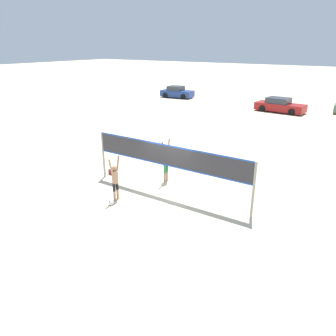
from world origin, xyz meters
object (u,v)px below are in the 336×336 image
volleyball_net (168,159)px  player_blocker (166,160)px  volleyball (111,203)px  parked_car_near (177,92)px  player_spiker (115,178)px  gear_bag (113,172)px  parked_car_mid (280,106)px

volleyball_net → player_blocker: (-0.94, 1.23, -0.60)m
volleyball → parked_car_near: 29.93m
volleyball_net → player_blocker: volleyball_net is taller
player_spiker → volleyball: bearing=-161.9°
volleyball_net → parked_car_near: volleyball_net is taller
volleyball → parked_car_near: size_ratio=0.06×
gear_bag → player_blocker: bearing=14.5°
player_blocker → parked_car_mid: bearing=-179.0°
gear_bag → parked_car_mid: bearing=83.5°
player_spiker → player_blocker: size_ratio=0.92×
player_spiker → parked_car_near: size_ratio=0.47×
parked_car_near → player_spiker: bearing=-68.9°
volleyball_net → parked_car_near: size_ratio=1.89×
player_spiker → parked_car_near: bearing=26.8°
player_blocker → parked_car_mid: (-0.36, 21.08, -0.50)m
volleyball_net → parked_car_mid: size_ratio=1.61×
volleyball → parked_car_mid: size_ratio=0.05×
player_spiker → player_blocker: bearing=-13.5°
parked_car_mid → volleyball: bearing=-85.3°
player_blocker → gear_bag: (-2.86, -0.74, -1.00)m
volleyball → parked_car_near: bearing=116.6°
player_spiker → parked_car_near: player_spiker is taller
gear_bag → volleyball_net: bearing=-7.4°
player_blocker → volleyball_net: bearing=37.3°
parked_car_near → volleyball: bearing=-69.0°
player_blocker → gear_bag: bearing=-75.5°
volleyball_net → player_spiker: size_ratio=4.01×
volleyball → gear_bag: gear_bag is taller
parked_car_near → parked_car_mid: (13.57, -2.24, -0.01)m
volleyball → parked_car_near: parked_car_near is taller
player_spiker → gear_bag: player_spiker is taller
player_spiker → volleyball: (0.17, -0.52, -0.92)m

